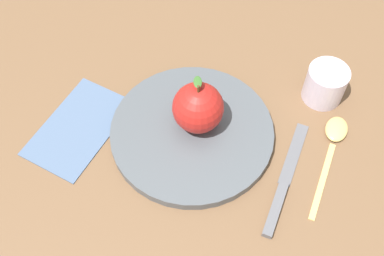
# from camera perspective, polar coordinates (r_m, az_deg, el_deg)

# --- Properties ---
(ground_plane) EXTENTS (2.40, 2.40, 0.00)m
(ground_plane) POSITION_cam_1_polar(r_m,az_deg,el_deg) (0.72, 0.93, -1.82)
(ground_plane) COLOR brown
(dinner_plate) EXTENTS (0.25, 0.25, 0.02)m
(dinner_plate) POSITION_cam_1_polar(r_m,az_deg,el_deg) (0.71, -0.00, -0.48)
(dinner_plate) COLOR #4C5156
(dinner_plate) RESTS_ON ground_plane
(apple) EXTENTS (0.08, 0.08, 0.09)m
(apple) POSITION_cam_1_polar(r_m,az_deg,el_deg) (0.68, 0.86, 2.51)
(apple) COLOR #B21E19
(apple) RESTS_ON dinner_plate
(cup) EXTENTS (0.06, 0.06, 0.06)m
(cup) POSITION_cam_1_polar(r_m,az_deg,el_deg) (0.77, 16.06, 5.36)
(cup) COLOR silver
(cup) RESTS_ON ground_plane
(knife) EXTENTS (0.18, 0.11, 0.01)m
(knife) POSITION_cam_1_polar(r_m,az_deg,el_deg) (0.69, 11.05, -7.11)
(knife) COLOR #59595E
(knife) RESTS_ON ground_plane
(spoon) EXTENTS (0.17, 0.10, 0.01)m
(spoon) POSITION_cam_1_polar(r_m,az_deg,el_deg) (0.74, 16.98, -1.61)
(spoon) COLOR #D8B766
(spoon) RESTS_ON ground_plane
(linen_napkin) EXTENTS (0.20, 0.18, 0.00)m
(linen_napkin) POSITION_cam_1_polar(r_m,az_deg,el_deg) (0.75, -13.72, 0.12)
(linen_napkin) COLOR slate
(linen_napkin) RESTS_ON ground_plane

